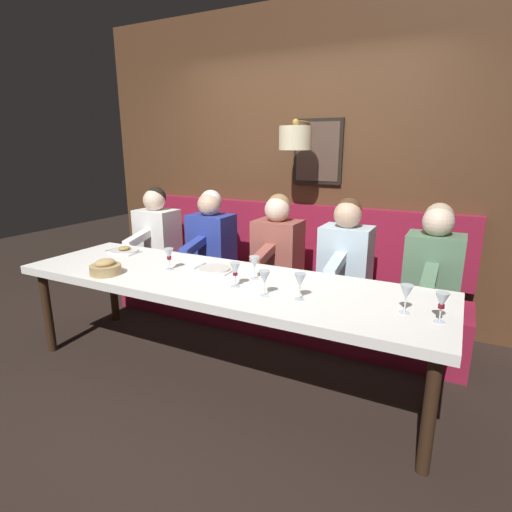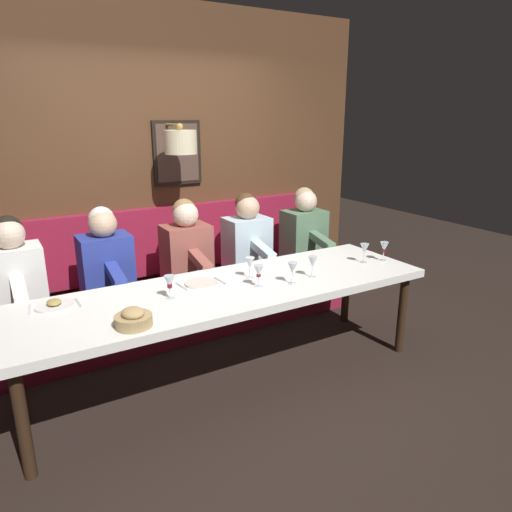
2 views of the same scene
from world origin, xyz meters
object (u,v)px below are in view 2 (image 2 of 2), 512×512
Objects in this scene: dining_table at (229,294)px; diner_nearest at (304,230)px; bread_bowl at (133,319)px; wine_glass_6 at (313,262)px; wine_glass_4 at (364,249)px; wine_glass_0 at (250,263)px; diner_middle at (187,247)px; diner_farthest at (15,273)px; wine_glass_5 at (259,272)px; diner_near at (247,238)px; wine_glass_2 at (292,269)px; wine_glass_1 at (384,248)px; diner_far at (106,259)px; wine_glass_3 at (170,283)px.

diner_nearest reaches higher than dining_table.
dining_table is 0.84m from bread_bowl.
wine_glass_4 is at bearing -82.99° from wine_glass_6.
wine_glass_6 is 0.75× the size of bread_bowl.
wine_glass_4 is 1.00× the size of wine_glass_6.
bread_bowl is at bearing 111.06° from wine_glass_0.
wine_glass_4 reaches higher than bread_bowl.
diner_nearest is at bearing -90.00° from diner_middle.
wine_glass_5 is (-0.99, -1.50, 0.04)m from diner_farthest.
diner_near is 4.82× the size of wine_glass_2.
dining_table is at bearing -123.89° from diner_farthest.
wine_glass_1 is at bearing -103.51° from wine_glass_4.
bread_bowl is at bearing 95.07° from wine_glass_1.
wine_glass_6 is (-1.02, 0.00, 0.04)m from diner_near.
dining_table is at bearing 78.29° from wine_glass_6.
wine_glass_6 is (-1.02, -1.30, 0.04)m from diner_far.
dining_table is 1.43m from wine_glass_1.
dining_table is at bearing 85.79° from wine_glass_1.
diner_near is 1.08m from wine_glass_2.
diner_nearest is 1.96m from wine_glass_3.
wine_glass_2 is at bearing -142.06° from wine_glass_0.
diner_far is (0.00, 1.30, 0.00)m from diner_near.
wine_glass_2 and wine_glass_3 have the same top height.
wine_glass_1 is 1.00× the size of wine_glass_5.
diner_farthest is 4.82× the size of wine_glass_1.
diner_middle is 4.82× the size of wine_glass_4.
wine_glass_5 is (-0.99, -0.84, 0.04)m from diner_far.
bread_bowl reaches higher than dining_table.
wine_glass_1 is 2.21m from bread_bowl.
diner_far is at bearing 90.00° from diner_near.
diner_middle is (0.88, -0.04, 0.13)m from dining_table.
diner_farthest is 1.73m from wine_glass_0.
wine_glass_1 is at bearing -93.12° from wine_glass_3.
diner_nearest is at bearing -39.72° from wine_glass_2.
wine_glass_4 is at bearing -87.44° from wine_glass_5.
wine_glass_6 is at bearing 146.79° from diner_nearest.
wine_glass_0 is 1.00× the size of wine_glass_4.
wine_glass_1 is (-0.99, -0.77, 0.04)m from diner_near.
wine_glass_5 reaches higher than dining_table.
diner_middle is 4.82× the size of wine_glass_0.
wine_glass_6 is 1.44m from bread_bowl.
dining_table is 0.28m from wine_glass_5.
diner_middle reaches higher than wine_glass_1.
wine_glass_6 is (-0.07, 0.59, 0.00)m from wine_glass_4.
diner_near and diner_far have the same top height.
wine_glass_2 is at bearing 98.13° from wine_glass_4.
wine_glass_0 is at bearing -117.30° from diner_farthest.
diner_middle reaches higher than wine_glass_6.
diner_far is at bearing 13.40° from wine_glass_3.
dining_table is 18.67× the size of wine_glass_2.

